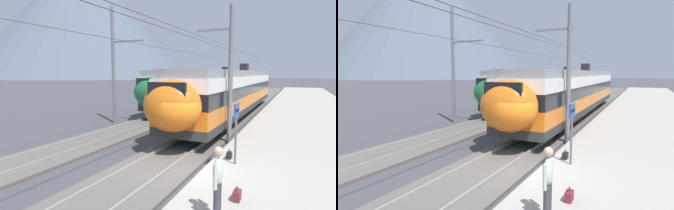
# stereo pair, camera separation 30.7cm
# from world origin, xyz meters

# --- Properties ---
(ground_plane) EXTENTS (400.00, 400.00, 0.00)m
(ground_plane) POSITION_xyz_m (0.00, 0.00, 0.00)
(ground_plane) COLOR #424247
(platform_slab) EXTENTS (120.00, 7.65, 0.36)m
(platform_slab) POSITION_xyz_m (0.00, -4.52, 0.18)
(platform_slab) COLOR #A39E93
(platform_slab) RESTS_ON ground
(track_near) EXTENTS (120.00, 3.00, 0.28)m
(track_near) POSITION_xyz_m (0.00, 1.23, 0.07)
(track_near) COLOR #5B5651
(track_near) RESTS_ON ground
(track_far) EXTENTS (120.00, 3.00, 0.28)m
(track_far) POSITION_xyz_m (0.00, 6.16, 0.07)
(track_far) COLOR #5B5651
(track_far) RESTS_ON ground
(train_near_platform) EXTENTS (25.76, 2.87, 4.27)m
(train_near_platform) POSITION_xyz_m (13.62, 1.23, 2.22)
(train_near_platform) COLOR #2D2D30
(train_near_platform) RESTS_ON track_near
(train_far_track) EXTENTS (33.72, 3.03, 4.27)m
(train_far_track) POSITION_xyz_m (24.46, 6.16, 2.23)
(train_far_track) COLOR #2D2D30
(train_far_track) RESTS_ON track_far
(catenary_mast_mid) EXTENTS (45.67, 1.96, 7.02)m
(catenary_mast_mid) POSITION_xyz_m (4.93, -0.29, 3.73)
(catenary_mast_mid) COLOR slate
(catenary_mast_mid) RESTS_ON ground
(catenary_mast_far_side) EXTENTS (45.67, 2.69, 8.29)m
(catenary_mast_far_side) POSITION_xyz_m (7.13, 8.37, 4.30)
(catenary_mast_far_side) COLOR slate
(catenary_mast_far_side) RESTS_ON ground
(platform_sign) EXTENTS (0.70, 0.08, 2.23)m
(platform_sign) POSITION_xyz_m (0.92, -1.60, 1.99)
(platform_sign) COLOR #59595B
(platform_sign) RESTS_ON platform_slab
(passenger_walking) EXTENTS (0.53, 0.22, 1.69)m
(passenger_walking) POSITION_xyz_m (-3.00, -2.03, 1.30)
(passenger_walking) COLOR #383842
(passenger_walking) RESTS_ON platform_slab
(handbag_beside_passenger) EXTENTS (0.32, 0.18, 0.40)m
(handbag_beside_passenger) POSITION_xyz_m (-1.90, -2.25, 0.49)
(handbag_beside_passenger) COLOR maroon
(handbag_beside_passenger) RESTS_ON platform_slab
(handbag_near_sign) EXTENTS (0.32, 0.18, 0.39)m
(handbag_near_sign) POSITION_xyz_m (1.44, -1.26, 0.49)
(handbag_near_sign) COLOR black
(handbag_near_sign) RESTS_ON platform_slab
(mountain_right_ridge) EXTENTS (156.77, 156.77, 94.18)m
(mountain_right_ridge) POSITION_xyz_m (151.87, 147.10, 47.09)
(mountain_right_ridge) COLOR #515B6B
(mountain_right_ridge) RESTS_ON ground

